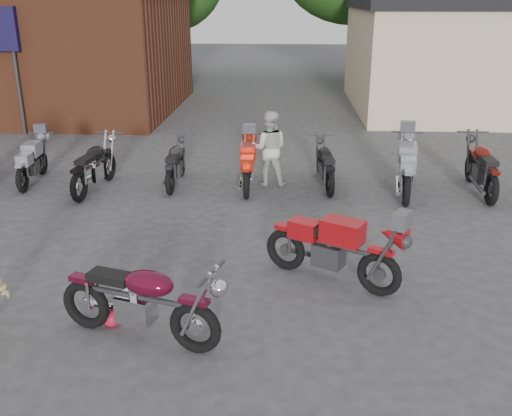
# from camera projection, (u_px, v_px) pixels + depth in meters

# --- Properties ---
(ground) EXTENTS (90.00, 90.00, 0.00)m
(ground) POSITION_uv_depth(u_px,v_px,m) (198.00, 317.00, 7.29)
(ground) COLOR #39393C
(brick_building) EXTENTS (12.00, 8.00, 4.00)m
(brick_building) POSITION_uv_depth(u_px,v_px,m) (5.00, 52.00, 20.18)
(brick_building) COLOR brown
(brick_building) RESTS_ON ground
(stucco_building) EXTENTS (10.00, 8.00, 3.50)m
(stucco_building) POSITION_uv_depth(u_px,v_px,m) (498.00, 59.00, 20.26)
(stucco_building) COLOR #C2B08A
(stucco_building) RESTS_ON ground
(tree_1) EXTENTS (5.92, 5.92, 7.40)m
(tree_1) POSITION_uv_depth(u_px,v_px,m) (162.00, 0.00, 26.86)
(tree_1) COLOR #1D4512
(tree_1) RESTS_ON ground
(vintage_motorcycle) EXTENTS (2.14, 1.24, 1.18)m
(vintage_motorcycle) POSITION_uv_depth(u_px,v_px,m) (140.00, 296.00, 6.59)
(vintage_motorcycle) COLOR #460819
(vintage_motorcycle) RESTS_ON ground
(sportbike) EXTENTS (2.09, 1.58, 1.17)m
(sportbike) POSITION_uv_depth(u_px,v_px,m) (334.00, 245.00, 7.96)
(sportbike) COLOR #A60D13
(sportbike) RESTS_ON ground
(helmet) EXTENTS (0.30, 0.30, 0.21)m
(helmet) POSITION_uv_depth(u_px,v_px,m) (112.00, 318.00, 7.05)
(helmet) COLOR red
(helmet) RESTS_ON ground
(person_light) EXTENTS (0.81, 0.65, 1.61)m
(person_light) POSITION_uv_depth(u_px,v_px,m) (269.00, 149.00, 12.14)
(person_light) COLOR beige
(person_light) RESTS_ON ground
(row_bike_1) EXTENTS (0.77, 1.85, 1.05)m
(row_bike_1) POSITION_uv_depth(u_px,v_px,m) (32.00, 160.00, 12.37)
(row_bike_1) COLOR gray
(row_bike_1) RESTS_ON ground
(row_bike_2) EXTENTS (0.87, 2.06, 1.16)m
(row_bike_2) POSITION_uv_depth(u_px,v_px,m) (94.00, 163.00, 11.88)
(row_bike_2) COLOR black
(row_bike_2) RESTS_ON ground
(row_bike_3) EXTENTS (0.61, 1.81, 1.05)m
(row_bike_3) POSITION_uv_depth(u_px,v_px,m) (176.00, 161.00, 12.24)
(row_bike_3) COLOR black
(row_bike_3) RESTS_ON ground
(row_bike_4) EXTENTS (0.68, 1.92, 1.10)m
(row_bike_4) POSITION_uv_depth(u_px,v_px,m) (248.00, 163.00, 12.04)
(row_bike_4) COLOR #A91E0E
(row_bike_4) RESTS_ON ground
(row_bike_5) EXTENTS (0.78, 1.88, 1.06)m
(row_bike_5) POSITION_uv_depth(u_px,v_px,m) (325.00, 163.00, 12.12)
(row_bike_5) COLOR black
(row_bike_5) RESTS_ON ground
(row_bike_6) EXTENTS (1.01, 2.18, 1.22)m
(row_bike_6) POSITION_uv_depth(u_px,v_px,m) (407.00, 165.00, 11.67)
(row_bike_6) COLOR gray
(row_bike_6) RESTS_ON ground
(row_bike_7) EXTENTS (0.76, 2.11, 1.21)m
(row_bike_7) POSITION_uv_depth(u_px,v_px,m) (482.00, 164.00, 11.72)
(row_bike_7) COLOR #570E0A
(row_bike_7) RESTS_ON ground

